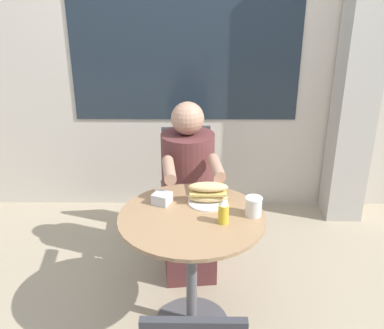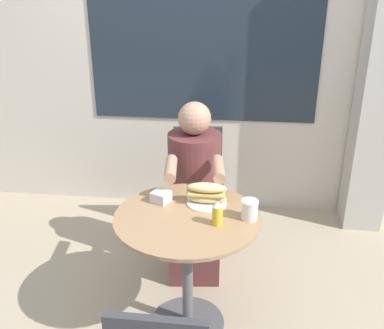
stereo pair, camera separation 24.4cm
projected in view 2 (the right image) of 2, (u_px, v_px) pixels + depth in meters
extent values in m
plane|color=tan|center=(188.00, 323.00, 2.62)|extent=(8.00, 8.00, 0.00)
cube|color=beige|center=(212.00, 40.00, 3.44)|extent=(8.00, 0.08, 2.80)
cube|color=#1E2833|center=(204.00, 11.00, 3.32)|extent=(1.78, 0.01, 1.67)
cube|color=#B2ADA3|center=(382.00, 76.00, 3.20)|extent=(0.28, 0.28, 2.40)
cylinder|color=#997551|center=(187.00, 218.00, 2.34)|extent=(0.77, 0.77, 0.02)
cylinder|color=#515156|center=(188.00, 273.00, 2.48)|extent=(0.06, 0.06, 0.68)
cylinder|color=#515156|center=(188.00, 322.00, 2.62)|extent=(0.42, 0.42, 0.02)
cube|color=#333338|center=(198.00, 192.00, 3.20)|extent=(0.42, 0.42, 0.02)
cube|color=#333338|center=(198.00, 154.00, 3.27)|extent=(0.35, 0.07, 0.42)
cylinder|color=#333338|center=(221.00, 231.00, 3.14)|extent=(0.03, 0.03, 0.43)
cylinder|color=#333338|center=(174.00, 231.00, 3.14)|extent=(0.03, 0.03, 0.43)
cylinder|color=#333338|center=(219.00, 208.00, 3.44)|extent=(0.03, 0.03, 0.43)
cylinder|color=#333338|center=(176.00, 208.00, 3.44)|extent=(0.03, 0.03, 0.43)
cube|color=brown|center=(194.00, 239.00, 3.03)|extent=(0.37, 0.46, 0.45)
cylinder|color=brown|center=(194.00, 171.00, 2.89)|extent=(0.34, 0.34, 0.51)
sphere|color=tan|center=(195.00, 118.00, 2.75)|extent=(0.21, 0.21, 0.21)
cylinder|color=tan|center=(218.00, 169.00, 2.55)|extent=(0.10, 0.28, 0.07)
cylinder|color=tan|center=(171.00, 169.00, 2.55)|extent=(0.10, 0.28, 0.07)
cylinder|color=white|center=(207.00, 203.00, 2.46)|extent=(0.22, 0.22, 0.01)
ellipsoid|color=#DBB77A|center=(207.00, 198.00, 2.45)|extent=(0.22, 0.09, 0.05)
cube|color=#D6BC66|center=(207.00, 193.00, 2.43)|extent=(0.20, 0.09, 0.01)
ellipsoid|color=#DBB77A|center=(207.00, 188.00, 2.42)|extent=(0.22, 0.09, 0.05)
cylinder|color=silver|center=(250.00, 211.00, 2.29)|extent=(0.08, 0.08, 0.09)
cylinder|color=white|center=(250.00, 202.00, 2.27)|extent=(0.09, 0.09, 0.01)
cube|color=silver|center=(161.00, 197.00, 2.46)|extent=(0.12, 0.12, 0.06)
cylinder|color=gold|center=(217.00, 215.00, 2.24)|extent=(0.05, 0.05, 0.10)
cone|color=white|center=(218.00, 204.00, 2.21)|extent=(0.05, 0.05, 0.03)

